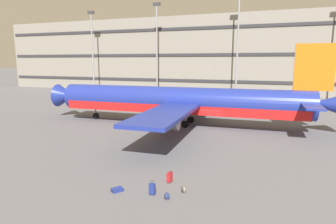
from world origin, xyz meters
name	(u,v)px	position (x,y,z in m)	size (l,w,h in m)	color
ground_plane	(211,129)	(0.00, 0.00, 0.00)	(600.00, 600.00, 0.00)	#5B5B60
terminal_structure	(249,55)	(0.00, 48.01, 9.72)	(143.04, 19.72, 19.44)	gray
airliner	(182,102)	(-4.12, 1.23, 3.03)	(37.94, 30.69, 10.09)	navy
light_mast_far_left	(92,46)	(-38.98, 32.94, 12.14)	(1.80, 0.50, 20.92)	gray
light_mast_left	(157,42)	(-20.56, 32.94, 12.60)	(1.80, 0.50, 21.81)	gray
light_mast_center_left	(238,36)	(-1.34, 32.94, 13.66)	(1.80, 0.50, 23.87)	gray
suitcase_black	(117,190)	(-2.02, -18.97, 0.11)	(0.78, 0.83, 0.22)	navy
suitcase_large	(170,177)	(0.64, -16.48, 0.37)	(0.31, 0.48, 0.82)	#B21E23
suitcase_teal	(152,189)	(0.27, -18.65, 0.39)	(0.38, 0.24, 0.91)	navy
backpack_upright	(167,196)	(1.35, -18.88, 0.20)	(0.31, 0.37, 0.46)	navy
backpack_scuffed	(184,190)	(2.01, -17.66, 0.19)	(0.36, 0.36, 0.45)	gray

